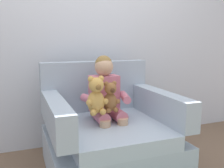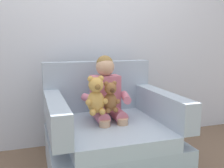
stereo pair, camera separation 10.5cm
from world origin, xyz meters
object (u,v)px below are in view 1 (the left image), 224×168
Objects in this scene: plush_honey at (96,96)px; plush_brown at (110,98)px; armchair at (109,136)px; seated_child at (106,97)px.

plush_honey is 0.14m from plush_brown.
armchair reaches higher than plush_honey.
plush_honey is at bearing -144.77° from armchair.
seated_child is (-0.00, 0.06, 0.35)m from armchair.
plush_honey is at bearing -131.96° from seated_child.
seated_child reaches higher than plush_honey.
armchair is 1.33× the size of seated_child.
seated_child is at bearing 104.41° from plush_brown.
plush_honey is (-0.15, -0.10, 0.40)m from armchair.
plush_brown is (0.13, 0.02, -0.03)m from plush_honey.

